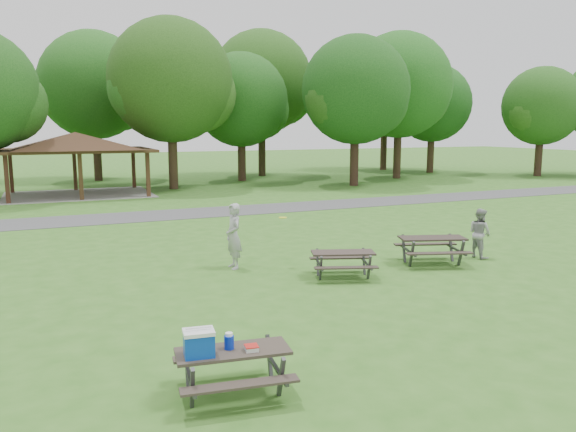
{
  "coord_description": "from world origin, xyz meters",
  "views": [
    {
      "loc": [
        -6.04,
        -11.92,
        4.08
      ],
      "look_at": [
        1.0,
        4.0,
        1.3
      ],
      "focal_mm": 35.0,
      "sensor_mm": 36.0,
      "label": 1
    }
  ],
  "objects_px": {
    "picnic_table_middle": "(343,258)",
    "frisbee_thrower": "(234,236)",
    "frisbee_catcher": "(480,233)",
    "picnic_table_near": "(222,354)"
  },
  "relations": [
    {
      "from": "picnic_table_middle",
      "to": "frisbee_thrower",
      "type": "xyz_separation_m",
      "value": [
        -2.41,
        2.14,
        0.41
      ]
    },
    {
      "from": "frisbee_catcher",
      "to": "picnic_table_near",
      "type": "bearing_deg",
      "value": 116.46
    },
    {
      "from": "picnic_table_near",
      "to": "picnic_table_middle",
      "type": "xyz_separation_m",
      "value": [
        5.06,
        5.29,
        -0.14
      ]
    },
    {
      "from": "frisbee_thrower",
      "to": "frisbee_catcher",
      "type": "relative_size",
      "value": 1.22
    },
    {
      "from": "picnic_table_near",
      "to": "picnic_table_middle",
      "type": "bearing_deg",
      "value": 46.24
    },
    {
      "from": "picnic_table_middle",
      "to": "frisbee_catcher",
      "type": "distance_m",
      "value": 5.09
    },
    {
      "from": "picnic_table_near",
      "to": "frisbee_catcher",
      "type": "height_order",
      "value": "frisbee_catcher"
    },
    {
      "from": "picnic_table_near",
      "to": "frisbee_thrower",
      "type": "distance_m",
      "value": 7.89
    },
    {
      "from": "frisbee_thrower",
      "to": "frisbee_catcher",
      "type": "height_order",
      "value": "frisbee_thrower"
    },
    {
      "from": "picnic_table_near",
      "to": "frisbee_thrower",
      "type": "relative_size",
      "value": 1.0
    }
  ]
}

